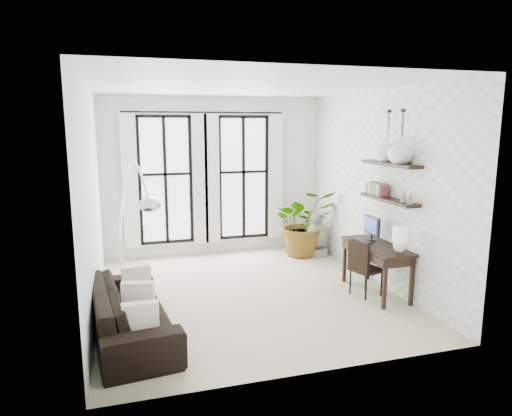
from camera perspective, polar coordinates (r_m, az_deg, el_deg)
name	(u,v)px	position (r m, az deg, el deg)	size (l,w,h in m)	color
floor	(247,293)	(7.39, -1.13, -10.54)	(5.00, 5.00, 0.00)	beige
ceiling	(246,86)	(6.93, -1.22, 15.02)	(5.00, 5.00, 0.00)	white
wall_left	(91,200)	(6.76, -19.91, 0.91)	(5.00, 5.00, 0.00)	silver
wall_right	(377,188)	(7.87, 14.85, 2.44)	(5.00, 5.00, 0.00)	white
wall_back	(215,176)	(9.40, -5.19, 3.98)	(4.50, 4.50, 0.00)	white
windows	(206,179)	(9.30, -6.31, 3.64)	(3.26, 0.13, 2.65)	white
wall_shelves	(388,185)	(7.32, 16.15, 2.82)	(0.25, 1.30, 0.60)	black
sofa	(131,311)	(6.09, -15.40, -12.29)	(2.26, 0.89, 0.66)	black
throw_pillows	(138,297)	(6.03, -14.51, -10.75)	(0.40, 1.52, 0.40)	white
plant	(304,222)	(9.32, 5.99, -1.81)	(1.23, 1.06, 1.36)	#2D7228
desk	(378,249)	(7.36, 15.03, -4.98)	(0.57, 1.34, 1.18)	black
desk_chair	(363,265)	(7.28, 13.21, -6.96)	(0.52, 0.52, 0.88)	black
arc_lamp	(132,192)	(6.71, -15.27, 1.89)	(0.71, 2.24, 2.16)	silver
buddha	(317,237)	(9.45, 7.63, -3.63)	(0.49, 0.49, 0.88)	gray
vase_a	(401,151)	(7.04, 17.63, 6.86)	(0.37, 0.37, 0.38)	white
vase_b	(386,149)	(7.37, 15.90, 7.08)	(0.37, 0.37, 0.38)	white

